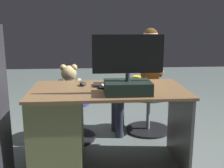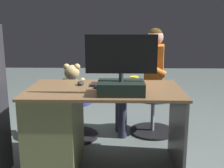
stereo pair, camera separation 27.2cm
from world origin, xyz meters
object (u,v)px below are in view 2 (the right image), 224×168
visitor_chair (153,109)px  person (147,74)px  office_chair_teddy (73,115)px  teddy_bear (72,82)px  desk (66,125)px  computer_mouse (81,83)px  cup (134,81)px  tv_remote (99,86)px  monitor (121,77)px  keyboard (114,84)px

visitor_chair → person: person is taller
office_chair_teddy → teddy_bear: (0.00, -0.01, 0.37)m
desk → teddy_bear: teddy_bear is taller
office_chair_teddy → person: (-0.82, -0.15, 0.44)m
computer_mouse → cup: size_ratio=1.09×
computer_mouse → tv_remote: computer_mouse is taller
teddy_bear → visitor_chair: size_ratio=0.71×
cup → teddy_bear: (0.64, -0.53, -0.13)m
computer_mouse → tv_remote: size_ratio=0.64×
tv_remote → visitor_chair: bearing=-115.4°
desk → computer_mouse: 0.40m
monitor → office_chair_teddy: (0.52, -0.79, -0.58)m
keyboard → visitor_chair: 0.91m
monitor → computer_mouse: size_ratio=5.79×
cup → visitor_chair: (-0.26, -0.68, -0.48)m
tv_remote → teddy_bear: size_ratio=0.41×
monitor → person: size_ratio=0.46×
computer_mouse → teddy_bear: 0.53m
computer_mouse → cup: bearing=175.5°
cup → desk: bearing=8.6°
cup → visitor_chair: bearing=-111.0°
office_chair_teddy → visitor_chair: same height
tv_remote → office_chair_teddy: (0.33, -0.57, -0.46)m
teddy_bear → office_chair_teddy: bearing=90.0°
keyboard → tv_remote: 0.15m
tv_remote → person: 0.86m
desk → cup: size_ratio=14.98×
desk → cup: bearing=-171.4°
desk → office_chair_teddy: bearing=-86.9°
office_chair_teddy → person: 0.94m
computer_mouse → office_chair_teddy: computer_mouse is taller
teddy_bear → keyboard: bearing=132.2°
desk → monitor: (-0.49, 0.18, 0.47)m
keyboard → cup: 0.18m
desk → keyboard: 0.56m
teddy_bear → desk: bearing=93.0°
desk → visitor_chair: size_ratio=2.55×
computer_mouse → teddy_bear: bearing=-72.1°
monitor → tv_remote: bearing=-49.3°
keyboard → teddy_bear: teddy_bear is taller
person → office_chair_teddy: bearing=10.1°
keyboard → cup: (-0.18, 0.02, 0.03)m
cup → person: person is taller
visitor_chair → person: 0.43m
monitor → teddy_bear: (0.52, -0.80, -0.22)m
office_chair_teddy → person: person is taller
tv_remote → teddy_bear: bearing=-47.6°
cup → monitor: bearing=66.4°
monitor → keyboard: (0.06, -0.29, -0.13)m
cup → office_chair_teddy: bearing=-39.0°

